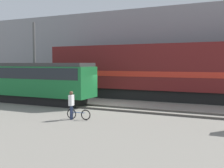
# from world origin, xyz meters

# --- Properties ---
(ground_plane) EXTENTS (120.00, 120.00, 0.00)m
(ground_plane) POSITION_xyz_m (0.00, 0.00, 0.00)
(ground_plane) COLOR gray
(track_near) EXTENTS (60.00, 1.51, 0.14)m
(track_near) POSITION_xyz_m (0.00, -1.80, 0.07)
(track_near) COLOR #47423D
(track_near) RESTS_ON ground
(track_far) EXTENTS (60.00, 1.51, 0.14)m
(track_far) POSITION_xyz_m (0.00, 4.91, 0.07)
(track_far) COLOR #47423D
(track_far) RESTS_ON ground
(building_backdrop) EXTENTS (46.95, 6.00, 9.33)m
(building_backdrop) POSITION_xyz_m (0.00, 11.42, 4.67)
(building_backdrop) COLOR gray
(building_backdrop) RESTS_ON ground
(freight_locomotive) EXTENTS (20.30, 3.04, 5.74)m
(freight_locomotive) POSITION_xyz_m (1.94, 4.91, 2.68)
(freight_locomotive) COLOR black
(freight_locomotive) RESTS_ON ground
(streetcar) EXTENTS (12.92, 2.54, 3.45)m
(streetcar) POSITION_xyz_m (-7.25, -1.80, 1.97)
(streetcar) COLOR black
(streetcar) RESTS_ON ground
(bicycle) EXTENTS (1.58, 0.44, 0.69)m
(bicycle) POSITION_xyz_m (0.97, -6.15, 0.32)
(bicycle) COLOR black
(bicycle) RESTS_ON ground
(person) EXTENTS (0.26, 0.38, 1.74)m
(person) POSITION_xyz_m (0.58, -6.34, 1.06)
(person) COLOR #232D4C
(person) RESTS_ON ground
(utility_pole_left) EXTENTS (0.27, 0.27, 7.46)m
(utility_pole_left) POSITION_xyz_m (-9.13, 1.55, 3.73)
(utility_pole_left) COLOR #595959
(utility_pole_left) RESTS_ON ground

